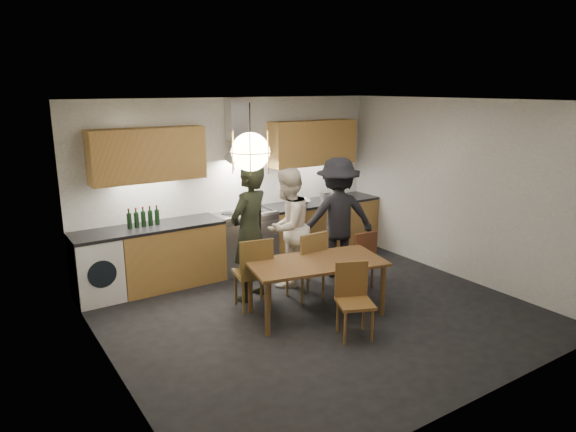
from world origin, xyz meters
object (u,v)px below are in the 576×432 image
dining_table (316,267)px  person_right (337,217)px  person_mid (287,227)px  mixing_bowl (300,202)px  chair_front (353,295)px  stock_pot (325,196)px  person_left (250,233)px  chair_back_left (254,269)px  wine_bottles (143,217)px

dining_table → person_right: size_ratio=1.00×
person_mid → mixing_bowl: 1.18m
chair_front → stock_pot: stock_pot is taller
dining_table → chair_front: size_ratio=2.10×
dining_table → person_right: person_right is taller
person_mid → person_right: (0.83, -0.09, 0.05)m
person_left → person_mid: 0.71m
dining_table → chair_back_left: bearing=150.0°
person_left → person_mid: size_ratio=1.08×
person_left → mixing_bowl: 1.81m
chair_back_left → person_mid: 1.03m
chair_front → mixing_bowl: mixing_bowl is taller
person_right → stock_pot: (0.55, 1.02, 0.08)m
person_right → mixing_bowl: bearing=-68.4°
chair_front → stock_pot: (1.60, 2.64, 0.48)m
chair_back_left → stock_pot: size_ratio=5.19×
wine_bottles → person_right: bearing=-21.6°
person_right → wine_bottles: bearing=-1.4°
person_mid → dining_table: bearing=52.7°
person_left → person_mid: bearing=169.7°
chair_back_left → chair_front: bearing=128.7°
person_left → wine_bottles: bearing=-69.6°
mixing_bowl → wine_bottles: wine_bottles is taller
dining_table → person_right: 1.47m
person_mid → chair_front: bearing=59.0°
stock_pot → wine_bottles: wine_bottles is taller
chair_back_left → person_left: person_left is taller
dining_table → stock_pot: bearing=62.8°
person_mid → wine_bottles: bearing=-51.5°
person_mid → person_right: 0.83m
chair_back_left → person_left: bearing=-99.7°
dining_table → wine_bottles: 2.50m
dining_table → chair_front: chair_front is taller
stock_pot → person_left: bearing=-152.1°
dining_table → chair_back_left: (-0.57, 0.52, -0.07)m
dining_table → chair_back_left: size_ratio=1.87×
stock_pot → mixing_bowl: bearing=-172.5°
dining_table → wine_bottles: bearing=139.2°
chair_back_left → stock_pot: (2.20, 1.45, 0.42)m
person_left → person_mid: (0.69, 0.16, -0.07)m
mixing_bowl → dining_table: bearing=-119.1°
person_right → stock_pot: person_right is taller
chair_front → wine_bottles: 3.09m
chair_back_left → wine_bottles: size_ratio=2.12×
person_left → stock_pot: person_left is taller
mixing_bowl → stock_pot: bearing=7.5°
person_mid → stock_pot: bearing=-169.2°
chair_front → wine_bottles: wine_bottles is taller
chair_back_left → chair_front: size_ratio=1.12×
dining_table → chair_back_left: 0.78m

